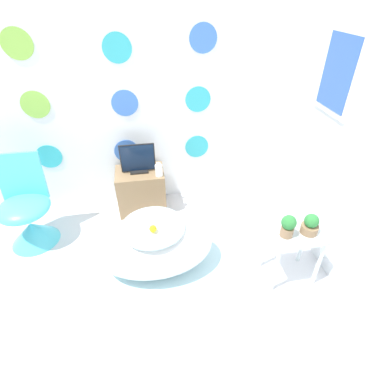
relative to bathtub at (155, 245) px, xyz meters
The scene contains 13 objects.
ground_plane 0.92m from the bathtub, 102.22° to the right, with size 12.00×12.00×0.00m, color silver.
wall_back_dotted 1.53m from the bathtub, 99.83° to the left, with size 4.30×0.05×2.60m.
wall_right 1.83m from the bathtub, ahead, with size 0.06×2.93×2.60m.
rug 0.28m from the bathtub, 107.51° to the right, with size 1.36×0.68×0.01m.
bathtub is the anchor object (origin of this frame).
rubber_duck 0.28m from the bathtub, 90.02° to the right, with size 0.06×0.07×0.07m.
chair 1.25m from the bathtub, 156.05° to the left, with size 0.47×0.47×0.87m.
tv_cabinet 0.85m from the bathtub, 95.61° to the left, with size 0.50×0.36×0.48m.
tv 0.94m from the bathtub, 95.59° to the left, with size 0.35×0.12×0.31m.
vase 0.80m from the bathtub, 81.06° to the left, with size 0.07×0.07×0.15m.
side_table 1.16m from the bathtub, 15.96° to the right, with size 0.42×0.31×0.49m.
potted_plant_left 1.12m from the bathtub, 18.35° to the right, with size 0.11×0.11×0.19m.
potted_plant_right 1.29m from the bathtub, 15.46° to the right, with size 0.13×0.13×0.17m.
Camera 1 is at (0.19, -1.02, 2.10)m, focal length 28.00 mm.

